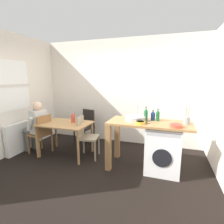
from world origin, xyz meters
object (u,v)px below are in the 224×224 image
bottle_squat_brown (153,116)px  colander (176,125)px  seated_person (36,124)px  chair_person_seat (42,132)px  bottle_clear_small (158,115)px  chair_spare_by_wall (86,125)px  dining_table (65,127)px  chair_opposite (85,135)px  vase (73,118)px  washing_machine (163,149)px  utensil_crock (187,120)px  bottle_tall_green (146,115)px  mixing_bowl (140,122)px

bottle_squat_brown → colander: bearing=-42.4°
seated_person → colander: (2.99, -0.17, 0.28)m
chair_person_seat → bottle_clear_small: bearing=-76.4°
chair_spare_by_wall → bottle_clear_small: bearing=176.8°
dining_table → bottle_clear_small: bottle_clear_small is taller
colander → chair_opposite: bearing=170.6°
chair_person_seat → vase: vase is taller
chair_opposite → washing_machine: chair_opposite is taller
utensil_crock → bottle_clear_small: bearing=171.0°
seated_person → vase: seated_person is taller
washing_machine → utensil_crock: utensil_crock is taller
bottle_squat_brown → bottle_tall_green: bearing=-147.4°
bottle_clear_small → bottle_tall_green: bearing=-164.5°
dining_table → chair_person_seat: bearing=-168.5°
chair_opposite → mixing_bowl: 1.33m
dining_table → seated_person: seated_person is taller
dining_table → seated_person: 0.71m
bottle_tall_green → bottle_clear_small: (0.21, 0.06, -0.01)m
chair_person_seat → vase: bearing=-64.1°
bottle_clear_small → bottle_squat_brown: bearing=167.2°
chair_opposite → washing_machine: (1.62, -0.08, -0.08)m
washing_machine → mixing_bowl: bearing=-153.6°
bottle_tall_green → bottle_clear_small: size_ratio=1.14×
bottle_squat_brown → bottle_clear_small: bottle_clear_small is taller
chair_opposite → vase: vase is taller
chair_opposite → colander: bearing=70.9°
chair_spare_by_wall → vase: bearing=109.5°
bottle_squat_brown → mixing_bowl: bottle_squat_brown is taller
chair_opposite → vase: (-0.33, 0.06, 0.33)m
chair_spare_by_wall → mixing_bowl: 1.92m
seated_person → vase: 0.89m
bottle_clear_small → dining_table: bearing=-177.4°
mixing_bowl → colander: colander is taller
dining_table → utensil_crock: bearing=0.2°
seated_person → bottle_tall_green: seated_person is taller
chair_spare_by_wall → bottle_tall_green: bearing=172.6°
dining_table → washing_machine: (2.10, -0.04, -0.21)m
bottle_clear_small → mixing_bowl: size_ratio=1.29×
mixing_bowl → vase: size_ratio=0.96×
chair_opposite → bottle_squat_brown: bearing=83.2°
chair_person_seat → mixing_bowl: (2.24, -0.13, 0.44)m
chair_opposite → seated_person: (-1.18, -0.12, 0.16)m
washing_machine → colander: colander is taller
seated_person → dining_table: bearing=-74.0°
bottle_clear_small → vase: size_ratio=1.24×
colander → vase: colander is taller
bottle_squat_brown → mixing_bowl: (-0.18, -0.35, -0.06)m
chair_spare_by_wall → colander: colander is taller
dining_table → bottle_clear_small: (1.97, 0.09, 0.38)m
chair_spare_by_wall → vase: vase is taller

